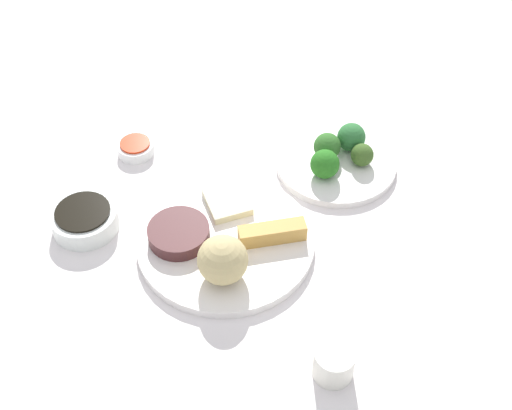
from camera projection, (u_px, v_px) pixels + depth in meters
name	position (u px, v px, depth m)	size (l,w,h in m)	color
tabletop	(197.00, 261.00, 1.08)	(2.20, 2.20, 0.02)	white
main_plate	(226.00, 242.00, 1.08)	(0.28, 0.28, 0.02)	white
rice_scoop	(223.00, 260.00, 1.00)	(0.08, 0.08, 0.08)	tan
spring_roll	(272.00, 233.00, 1.06)	(0.11, 0.03, 0.03)	gold
crab_rangoon_wonton	(227.00, 202.00, 1.12)	(0.07, 0.07, 0.01)	beige
stir_fry_heap	(179.00, 233.00, 1.07)	(0.10, 0.10, 0.02)	#4C2525
broccoli_plate	(336.00, 163.00, 1.21)	(0.22, 0.22, 0.01)	white
broccoli_floret_0	(362.00, 155.00, 1.18)	(0.04, 0.04, 0.04)	#3B5D23
broccoli_floret_1	(327.00, 146.00, 1.19)	(0.05, 0.05, 0.05)	#326C28
broccoli_floret_2	(351.00, 137.00, 1.21)	(0.05, 0.05, 0.05)	#2F7036
broccoli_floret_3	(325.00, 164.00, 1.16)	(0.05, 0.05, 0.05)	#27721E
soy_sauce_bowl	(85.00, 220.00, 1.10)	(0.11, 0.11, 0.03)	white
soy_sauce_bowl_liquid	(82.00, 212.00, 1.09)	(0.09, 0.09, 0.00)	black
sauce_ramekin_sweet_and_sour	(136.00, 148.00, 1.23)	(0.07, 0.07, 0.02)	white
sauce_ramekin_sweet_and_sour_liquid	(135.00, 143.00, 1.22)	(0.05, 0.05, 0.00)	red
teacup	(334.00, 363.00, 0.91)	(0.06, 0.06, 0.05)	white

